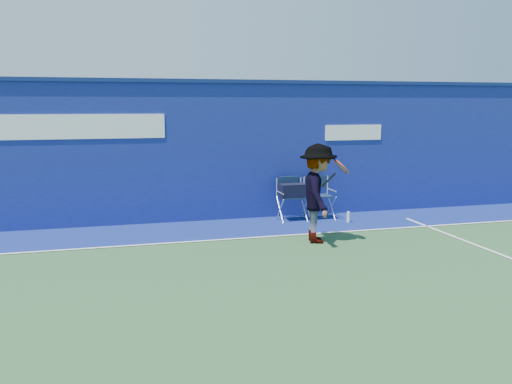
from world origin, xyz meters
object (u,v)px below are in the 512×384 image
object	(u,v)px
water_bottle	(348,217)
tennis_player	(318,193)
directors_chair_right	(319,205)
directors_chair_left	(292,202)

from	to	relation	value
water_bottle	tennis_player	size ratio (longest dim) A/B	0.13
directors_chair_right	tennis_player	world-z (taller)	tennis_player
directors_chair_left	tennis_player	world-z (taller)	tennis_player
directors_chair_left	directors_chair_right	bearing A→B (deg)	0.98
directors_chair_left	directors_chair_right	xyz separation A→B (m)	(0.65, 0.01, -0.11)
water_bottle	directors_chair_left	bearing A→B (deg)	153.98
directors_chair_left	water_bottle	xyz separation A→B (m)	(1.11, -0.54, -0.29)
directors_chair_right	tennis_player	bearing A→B (deg)	-112.65
directors_chair_left	tennis_player	distance (m)	2.00
directors_chair_right	tennis_player	xyz separation A→B (m)	(-0.81, -1.94, 0.62)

